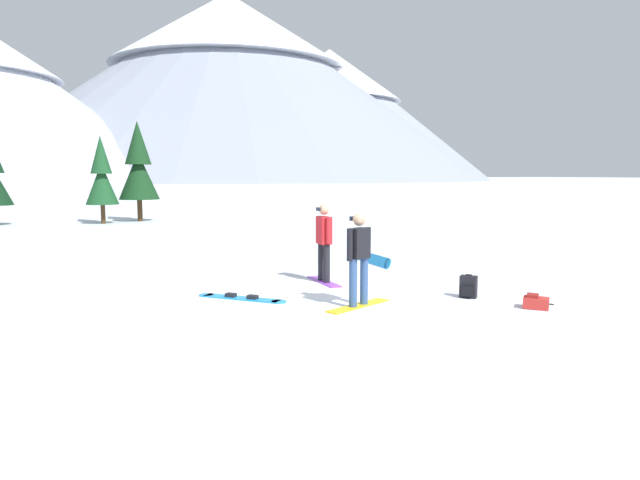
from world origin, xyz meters
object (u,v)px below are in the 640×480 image
at_px(pine_tree_twin, 138,167).
at_px(loose_snowboard_near_left, 374,259).
at_px(loose_snowboard_near_right, 242,298).
at_px(backpack_red, 536,302).
at_px(snowboarder_midground, 324,241).
at_px(backpack_black, 468,287).
at_px(pine_tree_short, 101,176).
at_px(snowboarder_foreground, 359,257).

bearing_deg(pine_tree_twin, loose_snowboard_near_left, -76.89).
height_order(loose_snowboard_near_right, backpack_red, backpack_red).
bearing_deg(loose_snowboard_near_left, pine_tree_twin, 103.11).
distance_m(snowboarder_midground, loose_snowboard_near_left, 3.06).
relative_size(loose_snowboard_near_right, backpack_black, 3.35).
relative_size(snowboarder_midground, backpack_black, 3.76).
bearing_deg(pine_tree_short, backpack_black, -75.28).
relative_size(snowboarder_midground, pine_tree_short, 0.41).
relative_size(snowboarder_midground, loose_snowboard_near_left, 0.95).
relative_size(backpack_black, pine_tree_twin, 0.09).
bearing_deg(backpack_black, loose_snowboard_near_left, 85.29).
xyz_separation_m(loose_snowboard_near_left, backpack_black, (-0.37, -4.50, 0.07)).
height_order(snowboarder_foreground, loose_snowboard_near_right, snowboarder_foreground).
height_order(loose_snowboard_near_right, loose_snowboard_near_left, loose_snowboard_near_left).
bearing_deg(loose_snowboard_near_right, snowboarder_midground, 23.61).
distance_m(backpack_black, backpack_red, 1.37).
relative_size(snowboarder_midground, loose_snowboard_near_right, 1.12).
xyz_separation_m(pine_tree_twin, pine_tree_short, (-1.86, -0.85, -0.46)).
bearing_deg(backpack_red, backpack_black, 113.75).
distance_m(snowboarder_foreground, backpack_red, 3.34).
relative_size(backpack_black, backpack_red, 0.87).
bearing_deg(backpack_black, snowboarder_foreground, 175.08).
bearing_deg(snowboarder_midground, backpack_black, -53.83).
height_order(snowboarder_midground, pine_tree_short, pine_tree_short).
bearing_deg(snowboarder_foreground, pine_tree_short, 98.78).
height_order(pine_tree_twin, pine_tree_short, pine_tree_twin).
distance_m(snowboarder_midground, loose_snowboard_near_right, 2.58).
relative_size(snowboarder_midground, pine_tree_twin, 0.34).
xyz_separation_m(loose_snowboard_near_left, pine_tree_twin, (-4.13, 17.73, 2.69)).
distance_m(loose_snowboard_near_right, pine_tree_short, 19.87).
relative_size(snowboarder_midground, backpack_red, 3.27).
relative_size(backpack_black, pine_tree_short, 0.11).
distance_m(snowboarder_foreground, pine_tree_short, 21.48).
relative_size(snowboarder_foreground, pine_tree_short, 0.40).
bearing_deg(loose_snowboard_near_right, loose_snowboard_near_left, 31.68).
distance_m(snowboarder_foreground, loose_snowboard_near_left, 5.14).
relative_size(loose_snowboard_near_left, pine_tree_twin, 0.36).
relative_size(loose_snowboard_near_left, backpack_black, 3.98).
xyz_separation_m(backpack_black, backpack_red, (0.55, -1.25, -0.10)).
distance_m(snowboarder_foreground, backpack_black, 2.46).
bearing_deg(backpack_black, pine_tree_short, 104.72).
bearing_deg(snowboarder_midground, loose_snowboard_near_left, 38.26).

